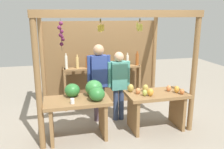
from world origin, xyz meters
name	(u,v)px	position (x,y,z in m)	size (l,w,h in m)	color
ground_plane	(110,118)	(0.00, 0.00, 0.00)	(12.00, 12.00, 0.00)	gray
market_stall	(105,55)	(0.00, 0.41, 1.34)	(2.91, 1.93, 2.29)	olive
fruit_counter_left	(82,102)	(-0.67, -0.65, 0.67)	(1.17, 0.70, 1.04)	olive
fruit_counter_right	(156,102)	(0.75, -0.68, 0.55)	(1.17, 0.64, 0.90)	olive
bottle_shelf_unit	(103,75)	(0.00, 0.68, 0.81)	(1.86, 0.22, 1.36)	olive
vendor_man	(99,76)	(-0.25, -0.07, 0.98)	(0.48, 0.22, 1.64)	#53424F
vendor_woman	(119,81)	(0.16, -0.13, 0.88)	(0.48, 0.20, 1.48)	navy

